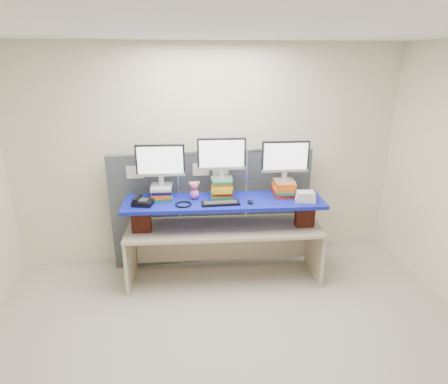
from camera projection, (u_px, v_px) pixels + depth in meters
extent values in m
cube|color=#F3E7C8|center=(239.00, 217.00, 2.99)|extent=(5.00, 4.00, 2.80)
cube|color=beige|center=(237.00, 356.00, 3.46)|extent=(5.00, 4.00, 0.01)
cube|color=white|center=(242.00, 27.00, 2.52)|extent=(5.00, 4.00, 0.01)
cube|color=#3D4248|center=(145.00, 213.00, 4.74)|extent=(0.85, 0.05, 1.50)
cube|color=#3D4248|center=(213.00, 209.00, 4.86)|extent=(0.85, 0.05, 1.50)
cube|color=#3D4248|center=(277.00, 205.00, 4.99)|extent=(0.85, 0.05, 1.50)
cube|color=silver|center=(212.00, 151.00, 4.61)|extent=(2.60, 0.06, 0.03)
cube|color=white|center=(135.00, 172.00, 4.52)|extent=(0.20, 0.00, 0.16)
cube|color=white|center=(201.00, 169.00, 4.63)|extent=(0.20, 0.00, 0.16)
cube|color=white|center=(221.00, 169.00, 4.67)|extent=(0.20, 0.00, 0.16)
cube|color=white|center=(283.00, 166.00, 4.78)|extent=(0.20, 0.00, 0.16)
cube|color=#C2B094|center=(224.00, 228.00, 4.47)|extent=(2.35, 0.84, 0.04)
cube|color=#C2B094|center=(130.00, 257.00, 4.51)|extent=(0.08, 0.63, 0.66)
cube|color=#C2B094|center=(314.00, 250.00, 4.67)|extent=(0.08, 0.63, 0.66)
cube|color=maroon|center=(141.00, 219.00, 4.30)|extent=(0.23, 0.13, 0.30)
cube|color=maroon|center=(305.00, 214.00, 4.44)|extent=(0.23, 0.13, 0.30)
cube|color=#0B1992|center=(224.00, 202.00, 4.36)|extent=(2.35, 0.75, 0.04)
cube|color=#1D6E38|center=(162.00, 197.00, 4.40)|extent=(0.25, 0.29, 0.04)
cube|color=#D55514|center=(162.00, 194.00, 4.39)|extent=(0.24, 0.30, 0.04)
cube|color=#16124F|center=(162.00, 190.00, 4.38)|extent=(0.24, 0.28, 0.05)
cube|color=#B7B4AF|center=(162.00, 187.00, 4.36)|extent=(0.26, 0.30, 0.04)
cube|color=#1D6E38|center=(221.00, 195.00, 4.45)|extent=(0.26, 0.27, 0.04)
cube|color=maroon|center=(222.00, 192.00, 4.45)|extent=(0.25, 0.28, 0.04)
cube|color=gold|center=(221.00, 189.00, 4.42)|extent=(0.26, 0.30, 0.04)
cube|color=gold|center=(223.00, 186.00, 4.42)|extent=(0.24, 0.31, 0.03)
cube|color=#D55514|center=(223.00, 183.00, 4.41)|extent=(0.25, 0.29, 0.03)
cube|color=#1D6E38|center=(222.00, 180.00, 4.41)|extent=(0.26, 0.31, 0.03)
cube|color=maroon|center=(283.00, 193.00, 4.50)|extent=(0.24, 0.28, 0.05)
cube|color=#1D6E38|center=(283.00, 190.00, 4.49)|extent=(0.25, 0.32, 0.03)
cube|color=#D55514|center=(283.00, 187.00, 4.47)|extent=(0.27, 0.31, 0.05)
cube|color=#D55514|center=(284.00, 183.00, 4.47)|extent=(0.25, 0.32, 0.05)
cube|color=#B7B7BC|center=(162.00, 185.00, 4.36)|extent=(0.26, 0.17, 0.02)
cube|color=#B7B7BC|center=(161.00, 180.00, 4.34)|extent=(0.06, 0.05, 0.10)
cube|color=black|center=(160.00, 160.00, 4.26)|extent=(0.56, 0.08, 0.37)
cube|color=white|center=(160.00, 161.00, 4.24)|extent=(0.51, 0.04, 0.32)
cube|color=#B7B7BC|center=(222.00, 178.00, 4.39)|extent=(0.26, 0.17, 0.02)
cube|color=#B7B7BC|center=(222.00, 173.00, 4.37)|extent=(0.06, 0.05, 0.10)
cube|color=black|center=(222.00, 154.00, 4.29)|extent=(0.56, 0.08, 0.37)
cube|color=white|center=(222.00, 154.00, 4.27)|extent=(0.51, 0.04, 0.32)
cube|color=#B7B7BC|center=(284.00, 180.00, 4.46)|extent=(0.26, 0.17, 0.02)
cube|color=#B7B7BC|center=(284.00, 176.00, 4.44)|extent=(0.06, 0.05, 0.10)
cube|color=black|center=(285.00, 157.00, 4.36)|extent=(0.56, 0.08, 0.37)
cube|color=white|center=(286.00, 157.00, 4.34)|extent=(0.51, 0.04, 0.32)
cube|color=black|center=(221.00, 203.00, 4.23)|extent=(0.43, 0.15, 0.02)
cube|color=#2A2A2D|center=(221.00, 202.00, 4.22)|extent=(0.38, 0.10, 0.00)
ellipsoid|color=black|center=(250.00, 202.00, 4.25)|extent=(0.08, 0.11, 0.03)
cube|color=black|center=(143.00, 202.00, 4.21)|extent=(0.26, 0.25, 0.05)
cube|color=#2A2A2D|center=(143.00, 200.00, 4.20)|extent=(0.13, 0.13, 0.01)
cube|color=black|center=(137.00, 198.00, 4.20)|extent=(0.10, 0.20, 0.04)
torus|color=black|center=(183.00, 204.00, 4.20)|extent=(0.24, 0.24, 0.02)
ellipsoid|color=#ED5AAB|center=(195.00, 194.00, 4.37)|extent=(0.10, 0.09, 0.12)
sphere|color=#ED5AAB|center=(194.00, 185.00, 4.34)|extent=(0.09, 0.09, 0.09)
sphere|color=gold|center=(191.00, 183.00, 4.32)|extent=(0.04, 0.04, 0.04)
sphere|color=gold|center=(198.00, 183.00, 4.33)|extent=(0.04, 0.04, 0.04)
cube|color=beige|center=(305.00, 200.00, 4.33)|extent=(0.26, 0.23, 0.03)
cube|color=beige|center=(305.00, 197.00, 4.32)|extent=(0.25, 0.22, 0.03)
cube|color=beige|center=(305.00, 195.00, 4.31)|extent=(0.24, 0.21, 0.03)
cube|color=beige|center=(306.00, 193.00, 4.30)|extent=(0.23, 0.20, 0.03)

